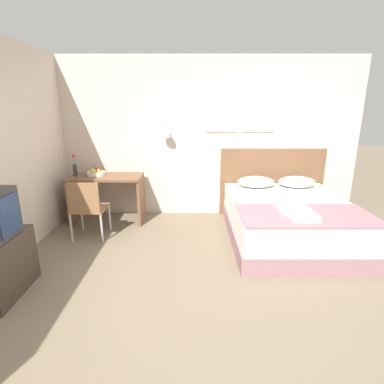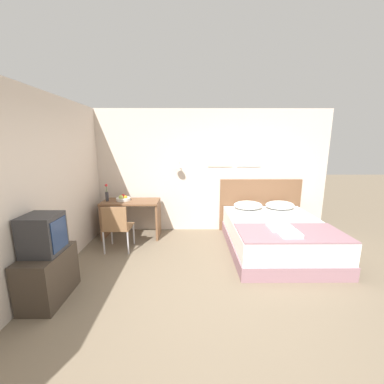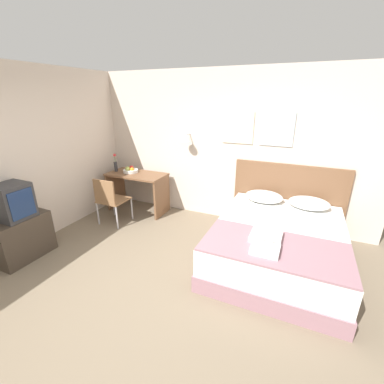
{
  "view_description": "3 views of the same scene",
  "coord_description": "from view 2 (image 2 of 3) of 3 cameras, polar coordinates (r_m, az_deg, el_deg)",
  "views": [
    {
      "loc": [
        -0.13,
        -2.58,
        1.87
      ],
      "look_at": [
        -0.13,
        1.29,
        0.75
      ],
      "focal_mm": 28.0,
      "sensor_mm": 36.0,
      "label": 1
    },
    {
      "loc": [
        -0.29,
        -2.59,
        1.94
      ],
      "look_at": [
        -0.26,
        1.61,
        1.07
      ],
      "focal_mm": 22.0,
      "sensor_mm": 36.0,
      "label": 2
    },
    {
      "loc": [
        1.43,
        -1.84,
        2.19
      ],
      "look_at": [
        -0.04,
        1.47,
        0.84
      ],
      "focal_mm": 24.0,
      "sensor_mm": 36.0,
      "label": 3
    }
  ],
  "objects": [
    {
      "name": "flower_vase",
      "position": [
        5.1,
        -19.94,
        -0.58
      ],
      "size": [
        0.07,
        0.07,
        0.36
      ],
      "color": "#333338",
      "rests_on": "desk"
    },
    {
      "name": "pillow_right",
      "position": [
        5.3,
        20.55,
        -3.0
      ],
      "size": [
        0.6,
        0.43,
        0.17
      ],
      "color": "white",
      "rests_on": "bed"
    },
    {
      "name": "headboard",
      "position": [
        5.48,
        16.1,
        -3.06
      ],
      "size": [
        1.79,
        0.06,
        1.16
      ],
      "color": "brown",
      "rests_on": "ground_plane"
    },
    {
      "name": "desk",
      "position": [
        5.08,
        -14.47,
        -4.71
      ],
      "size": [
        1.15,
        0.59,
        0.78
      ],
      "color": "brown",
      "rests_on": "ground_plane"
    },
    {
      "name": "tv_stand",
      "position": [
        3.61,
        -31.48,
        -16.98
      ],
      "size": [
        0.42,
        0.73,
        0.62
      ],
      "color": "#3D3328",
      "rests_on": "ground_plane"
    },
    {
      "name": "throw_blanket",
      "position": [
        4.0,
        22.81,
        -9.07
      ],
      "size": [
        1.62,
        0.82,
        0.02
      ],
      "color": "gray",
      "rests_on": "bed"
    },
    {
      "name": "bed",
      "position": [
        4.62,
        19.6,
        -10.0
      ],
      "size": [
        1.67,
        2.06,
        0.57
      ],
      "color": "gray",
      "rests_on": "ground_plane"
    },
    {
      "name": "fruit_bowl",
      "position": [
        5.08,
        -16.35,
        -1.5
      ],
      "size": [
        0.29,
        0.29,
        0.12
      ],
      "color": "silver",
      "rests_on": "desk"
    },
    {
      "name": "wall_back",
      "position": [
        5.18,
        2.87,
        4.98
      ],
      "size": [
        5.4,
        0.31,
        2.65
      ],
      "color": "beige",
      "rests_on": "ground_plane"
    },
    {
      "name": "folded_towel_mid_bed",
      "position": [
        3.83,
        22.61,
        -9.3
      ],
      "size": [
        0.3,
        0.26,
        0.06
      ],
      "color": "white",
      "rests_on": "throw_blanket"
    },
    {
      "name": "ground_plane",
      "position": [
        3.25,
        5.26,
        -25.03
      ],
      "size": [
        24.0,
        24.0,
        0.0
      ],
      "primitive_type": "plane",
      "color": "#756651"
    },
    {
      "name": "television",
      "position": [
        3.39,
        -32.44,
        -8.64
      ],
      "size": [
        0.41,
        0.4,
        0.49
      ],
      "color": "#2D2D30",
      "rests_on": "tv_stand"
    },
    {
      "name": "desk_chair",
      "position": [
        4.45,
        -17.79,
        -7.57
      ],
      "size": [
        0.47,
        0.47,
        0.87
      ],
      "color": "#8E6642",
      "rests_on": "ground_plane"
    },
    {
      "name": "folded_towel_near_foot",
      "position": [
        4.06,
        20.59,
        -7.91
      ],
      "size": [
        0.36,
        0.33,
        0.06
      ],
      "color": "white",
      "rests_on": "throw_blanket"
    },
    {
      "name": "pillow_left",
      "position": [
        5.1,
        13.41,
        -3.13
      ],
      "size": [
        0.6,
        0.43,
        0.17
      ],
      "color": "white",
      "rests_on": "bed"
    }
  ]
}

